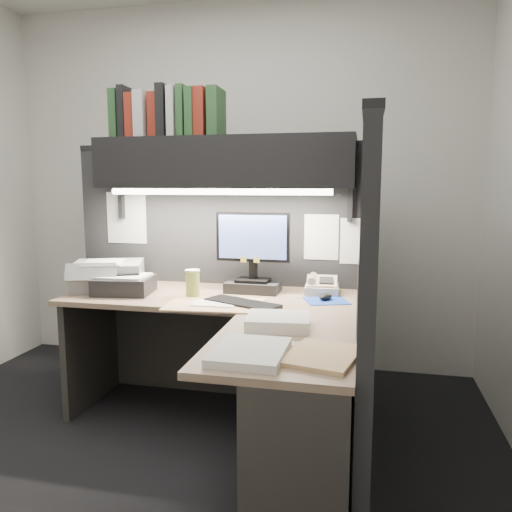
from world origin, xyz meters
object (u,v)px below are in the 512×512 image
(coffee_cup, at_px, (193,284))
(notebook_stack, at_px, (124,285))
(desk, at_px, (243,383))
(monitor, at_px, (253,260))
(telephone, at_px, (322,287))
(keyboard, at_px, (242,303))
(printer, at_px, (108,275))
(overhead_shelf, at_px, (224,163))

(coffee_cup, relative_size, notebook_stack, 0.46)
(coffee_cup, bearing_deg, desk, -49.18)
(coffee_cup, bearing_deg, monitor, 34.66)
(telephone, distance_m, coffee_cup, 0.76)
(keyboard, height_order, printer, printer)
(desk, distance_m, printer, 1.24)
(keyboard, distance_m, notebook_stack, 0.77)
(coffee_cup, xyz_separation_m, printer, (-0.60, 0.13, 0.01))
(telephone, distance_m, notebook_stack, 1.18)
(telephone, bearing_deg, keyboard, -137.54)
(coffee_cup, distance_m, printer, 0.61)
(monitor, xyz_separation_m, notebook_stack, (-0.74, -0.20, -0.14))
(desk, bearing_deg, notebook_stack, 149.61)
(monitor, distance_m, printer, 0.92)
(monitor, relative_size, keyboard, 1.13)
(overhead_shelf, xyz_separation_m, notebook_stack, (-0.55, -0.25, -0.72))
(monitor, bearing_deg, desk, -79.72)
(overhead_shelf, bearing_deg, keyboard, -62.25)
(overhead_shelf, xyz_separation_m, coffee_cup, (-0.12, -0.27, -0.70))
(telephone, bearing_deg, monitor, -175.07)
(desk, height_order, telephone, telephone)
(keyboard, distance_m, printer, 0.96)
(telephone, bearing_deg, overhead_shelf, 176.99)
(telephone, height_order, coffee_cup, coffee_cup)
(keyboard, bearing_deg, telephone, 70.11)
(keyboard, bearing_deg, notebook_stack, -166.14)
(overhead_shelf, distance_m, keyboard, 0.88)
(overhead_shelf, relative_size, printer, 3.78)
(desk, relative_size, keyboard, 3.98)
(overhead_shelf, bearing_deg, notebook_stack, -155.36)
(overhead_shelf, height_order, notebook_stack, overhead_shelf)
(printer, relative_size, notebook_stack, 1.27)
(overhead_shelf, relative_size, monitor, 3.22)
(monitor, height_order, coffee_cup, monitor)
(monitor, bearing_deg, telephone, 9.27)
(coffee_cup, bearing_deg, overhead_shelf, 66.48)
(overhead_shelf, bearing_deg, telephone, 0.10)
(overhead_shelf, relative_size, telephone, 7.56)
(monitor, height_order, keyboard, monitor)
(telephone, relative_size, coffee_cup, 1.37)
(overhead_shelf, bearing_deg, desk, -68.21)
(coffee_cup, bearing_deg, keyboard, -21.38)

